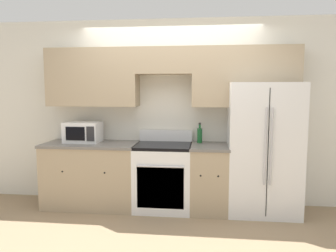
{
  "coord_description": "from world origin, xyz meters",
  "views": [
    {
      "loc": [
        0.5,
        -4.0,
        1.63
      ],
      "look_at": [
        -0.0,
        0.31,
        1.14
      ],
      "focal_mm": 35.0,
      "sensor_mm": 36.0,
      "label": 1
    }
  ],
  "objects_px": {
    "microwave": "(83,132)",
    "bottle": "(200,135)",
    "refrigerator": "(263,148)",
    "oven_range": "(163,176)"
  },
  "relations": [
    {
      "from": "oven_range",
      "to": "microwave",
      "type": "bearing_deg",
      "value": 176.62
    },
    {
      "from": "refrigerator",
      "to": "bottle",
      "type": "distance_m",
      "value": 0.86
    },
    {
      "from": "refrigerator",
      "to": "microwave",
      "type": "relative_size",
      "value": 3.56
    },
    {
      "from": "microwave",
      "to": "refrigerator",
      "type": "bearing_deg",
      "value": -0.53
    },
    {
      "from": "oven_range",
      "to": "microwave",
      "type": "xyz_separation_m",
      "value": [
        -1.14,
        0.07,
        0.58
      ]
    },
    {
      "from": "oven_range",
      "to": "refrigerator",
      "type": "relative_size",
      "value": 0.61
    },
    {
      "from": "oven_range",
      "to": "bottle",
      "type": "relative_size",
      "value": 3.78
    },
    {
      "from": "oven_range",
      "to": "refrigerator",
      "type": "xyz_separation_m",
      "value": [
        1.31,
        0.04,
        0.41
      ]
    },
    {
      "from": "microwave",
      "to": "bottle",
      "type": "height_order",
      "value": "microwave"
    },
    {
      "from": "oven_range",
      "to": "bottle",
      "type": "xyz_separation_m",
      "value": [
        0.48,
        0.2,
        0.55
      ]
    }
  ]
}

